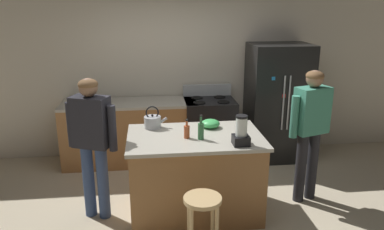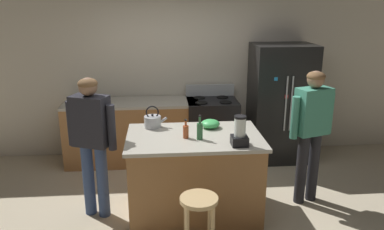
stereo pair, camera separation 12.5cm
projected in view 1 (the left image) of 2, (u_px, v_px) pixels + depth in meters
ground_plane at (195, 211)px, 4.56m from camera, size 14.00×14.00×0.00m
back_wall at (180, 70)px, 6.01m from camera, size 8.00×0.10×2.70m
kitchen_island at (195, 174)px, 4.41m from camera, size 1.51×0.97×0.96m
back_counter_run at (131, 132)px, 5.80m from camera, size 2.00×0.64×0.96m
refrigerator at (277, 102)px, 5.88m from camera, size 0.90×0.73×1.79m
stove_range at (209, 129)px, 5.90m from camera, size 0.76×0.65×1.14m
person_by_island_left at (92, 136)px, 4.17m from camera, size 0.58×0.35×1.63m
person_by_sink_right at (310, 124)px, 4.55m from camera, size 0.59×0.33×1.64m
bar_stool at (202, 211)px, 3.58m from camera, size 0.36×0.36×0.66m
blender_appliance at (241, 133)px, 3.97m from camera, size 0.17×0.17×0.32m
bottle_cooking_sauce at (187, 131)px, 4.18m from camera, size 0.06×0.06×0.22m
bottle_olive_oil at (201, 130)px, 4.13m from camera, size 0.07×0.07×0.28m
mixing_bowl at (210, 124)px, 4.53m from camera, size 0.22×0.22×0.10m
tea_kettle at (153, 122)px, 4.51m from camera, size 0.28×0.20×0.27m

